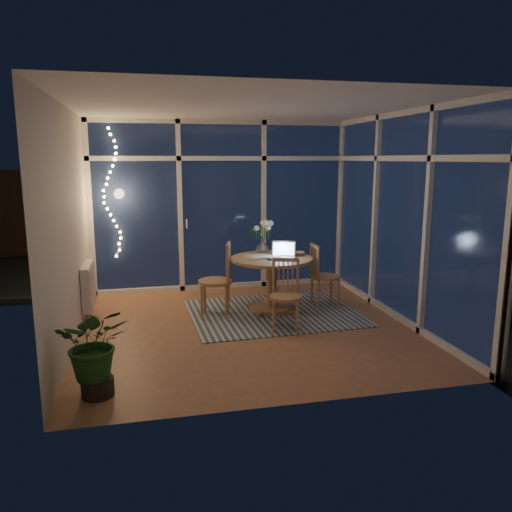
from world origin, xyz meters
The scene contains 25 objects.
floor centered at (0.00, 0.00, 0.00)m, with size 4.00×4.00×0.00m, color #935E40.
ceiling centered at (0.00, 0.00, 2.60)m, with size 4.00×4.00×0.00m, color white.
wall_back centered at (0.00, 2.00, 1.30)m, with size 4.00×0.04×2.60m, color beige.
wall_front centered at (0.00, -2.00, 1.30)m, with size 4.00×0.04×2.60m, color beige.
wall_left centered at (-2.00, 0.00, 1.30)m, with size 0.04×4.00×2.60m, color beige.
wall_right centered at (2.00, 0.00, 1.30)m, with size 0.04×4.00×2.60m, color beige.
window_wall_back centered at (0.00, 1.96, 1.30)m, with size 4.00×0.10×2.60m, color white.
window_wall_right centered at (1.96, 0.00, 1.30)m, with size 0.10×4.00×2.60m, color white.
radiator centered at (-1.94, 0.90, 0.40)m, with size 0.10×0.70×0.58m, color silver.
fairy_lights centered at (-1.65, 1.88, 1.52)m, with size 0.24×0.10×1.85m, color #EDAE5E, non-canonical shape.
garden_patio centered at (0.50, 5.00, -0.06)m, with size 12.00×6.00×0.10m, color black.
garden_fence centered at (0.00, 5.50, 0.90)m, with size 11.00×0.08×1.80m, color #362613.
neighbour_roof centered at (0.30, 8.50, 2.20)m, with size 7.00×3.00×2.20m, color #2E2F37.
garden_shrubs centered at (-0.80, 3.40, 0.45)m, with size 0.90×0.90×0.90m, color black.
rug centered at (0.43, 0.47, 0.01)m, with size 2.19×1.75×0.01m, color #BDB79A.
dining_table centered at (0.43, 0.57, 0.37)m, with size 1.08×1.08×0.74m, color #926842.
chair_left centered at (-0.34, 0.51, 0.49)m, with size 0.46×0.46×0.98m, color #926842.
chair_right centered at (1.20, 0.59, 0.45)m, with size 0.42×0.42×0.90m, color #926842.
chair_front centered at (0.41, -0.21, 0.43)m, with size 0.40×0.40×0.87m, color #926842.
laptop centered at (0.56, 0.48, 0.85)m, with size 0.32×0.27×0.23m, color #B9B9BD, non-canonical shape.
flower_vase centered at (0.38, 0.86, 0.84)m, with size 0.20×0.20×0.21m, color white.
bowl centered at (0.84, 0.68, 0.76)m, with size 0.15×0.15×0.04m, color silver.
newspapers centered at (0.33, 0.62, 0.75)m, with size 0.39×0.30×0.02m, color silver.
phone centered at (0.40, 0.41, 0.74)m, with size 0.12×0.06×0.01m, color black.
potted_plant centered at (-1.65, -1.47, 0.38)m, with size 0.54×0.47×0.76m, color #1A4B1D.
Camera 1 is at (-1.20, -5.70, 2.03)m, focal length 35.00 mm.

